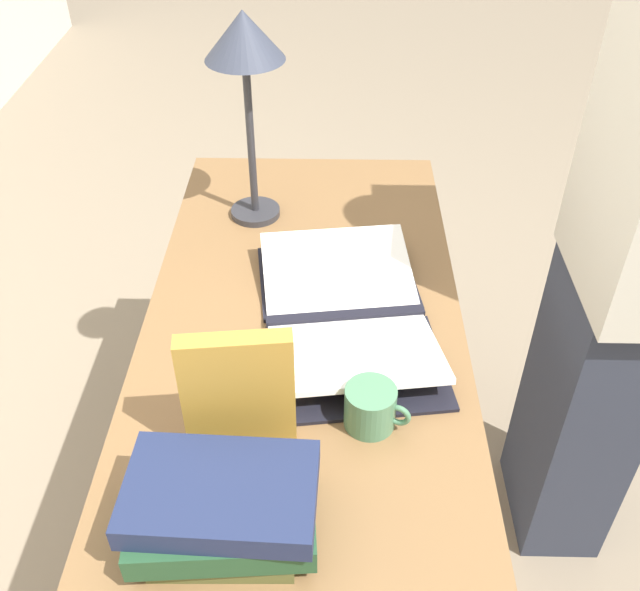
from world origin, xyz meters
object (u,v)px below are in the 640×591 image
(open_book, at_px, (346,314))
(person_reader, at_px, (624,276))
(book_standing_upright, at_px, (238,394))
(reading_lamp, at_px, (245,53))
(coffee_mug, at_px, (371,407))
(book_stack_tall, at_px, (223,507))

(open_book, distance_m, person_reader, 0.58)
(book_standing_upright, bearing_deg, open_book, -35.48)
(open_book, relative_size, book_standing_upright, 2.36)
(open_book, bearing_deg, reading_lamp, 21.42)
(book_standing_upright, height_order, person_reader, person_reader)
(reading_lamp, bearing_deg, coffee_mug, -158.52)
(coffee_mug, distance_m, person_reader, 0.64)
(book_stack_tall, bearing_deg, open_book, -20.75)
(open_book, height_order, coffee_mug, coffee_mug)
(book_standing_upright, bearing_deg, coffee_mug, -83.89)
(book_stack_tall, relative_size, person_reader, 0.17)
(coffee_mug, height_order, person_reader, person_reader)
(person_reader, bearing_deg, book_stack_tall, -53.01)
(coffee_mug, bearing_deg, person_reader, -56.42)
(book_stack_tall, distance_m, person_reader, 0.95)
(open_book, relative_size, book_stack_tall, 2.02)
(coffee_mug, bearing_deg, book_stack_tall, 134.00)
(open_book, relative_size, reading_lamp, 1.15)
(open_book, height_order, reading_lamp, reading_lamp)
(book_stack_tall, height_order, coffee_mug, book_stack_tall)
(book_stack_tall, relative_size, book_standing_upright, 1.17)
(open_book, xyz_separation_m, reading_lamp, (0.39, 0.22, 0.38))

